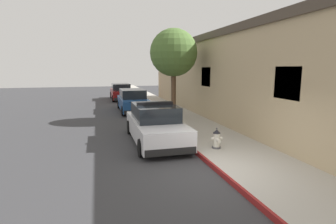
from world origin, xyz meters
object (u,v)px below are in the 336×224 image
Objects in this scene: police_cruiser at (155,125)px; parked_car_silver_ahead at (133,101)px; fire_hydrant at (217,139)px; street_tree at (174,53)px; parked_car_dark_far at (121,92)px.

parked_car_silver_ahead is (0.17, 8.41, -0.00)m from police_cruiser.
police_cruiser reaches higher than fire_hydrant.
street_tree is at bearing 88.67° from fire_hydrant.
parked_car_dark_far is 12.25m from street_tree.
parked_car_dark_far is 0.95× the size of street_tree.
police_cruiser is at bearing -89.99° from parked_car_dark_far.
fire_hydrant is at bearing -45.92° from police_cruiser.
street_tree reaches higher than fire_hydrant.
street_tree reaches higher than police_cruiser.
police_cruiser is 1.00× the size of parked_car_dark_far.
street_tree is (2.01, 4.27, 3.15)m from police_cruiser.
street_tree is (2.01, -11.66, 3.16)m from parked_car_dark_far.
police_cruiser is 15.94m from parked_car_dark_far.
street_tree reaches higher than parked_car_silver_ahead.
police_cruiser is at bearing -115.20° from street_tree.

